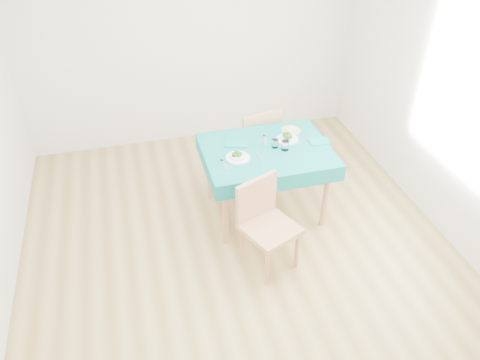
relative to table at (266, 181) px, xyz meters
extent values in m
cube|color=olive|center=(-0.41, -0.54, -0.39)|extent=(4.00, 4.50, 0.02)
cube|color=silver|center=(-0.41, 1.71, 0.97)|extent=(4.00, 0.02, 2.70)
cube|color=silver|center=(1.59, -0.54, 0.97)|extent=(0.02, 4.50, 2.70)
cube|color=#096867|center=(0.00, 0.00, 0.00)|extent=(1.21, 0.92, 0.76)
cube|color=#AE7A52|center=(-0.19, -0.74, 0.16)|extent=(0.58, 0.60, 1.07)
cube|color=#AE7A52|center=(0.08, 0.74, 0.20)|extent=(0.56, 0.59, 1.16)
cube|color=silver|center=(-0.46, -0.16, 0.38)|extent=(0.04, 0.19, 0.00)
cube|color=silver|center=(-0.10, -0.10, 0.38)|extent=(0.03, 0.22, 0.00)
cube|color=silver|center=(0.03, 0.16, 0.38)|extent=(0.06, 0.19, 0.00)
cube|color=silver|center=(0.43, 0.08, 0.38)|extent=(0.02, 0.20, 0.00)
cube|color=#0D7371|center=(-0.26, 0.17, 0.39)|extent=(0.26, 0.21, 0.01)
cube|color=#0D7371|center=(0.54, 0.00, 0.38)|extent=(0.21, 0.15, 0.01)
cylinder|color=white|center=(0.08, 0.02, 0.42)|extent=(0.06, 0.06, 0.08)
cylinder|color=white|center=(0.17, -0.05, 0.43)|extent=(0.07, 0.07, 0.09)
cylinder|color=#9CC962|center=(0.34, 0.27, 0.38)|extent=(0.20, 0.20, 0.01)
cube|color=beige|center=(0.34, 0.27, 0.40)|extent=(0.10, 0.10, 0.01)
camera|label=1|loc=(-1.22, -3.59, 2.77)|focal=35.00mm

